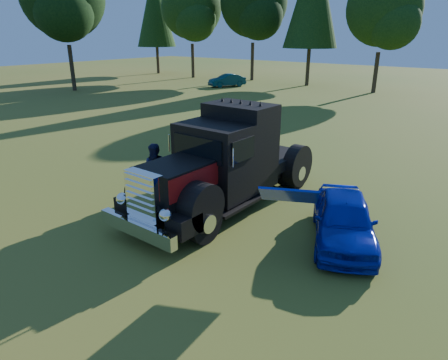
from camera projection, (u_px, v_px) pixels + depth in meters
ground at (157, 222)px, 11.16m from camera, size 120.00×120.00×0.00m
diamond_t_truck at (222, 166)px, 11.83m from camera, size 3.34×7.16×3.00m
hotrod_coupe at (343, 219)px, 9.96m from camera, size 3.01×4.16×1.89m
spectator_near at (179, 172)px, 12.45m from camera, size 0.45×0.66×1.77m
spectator_far at (157, 171)px, 12.61m from camera, size 1.08×1.04×1.76m
distant_teal_car at (227, 80)px, 38.94m from camera, size 2.76×3.78×1.19m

